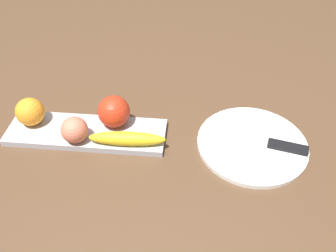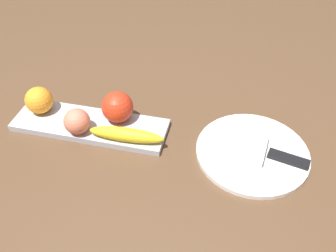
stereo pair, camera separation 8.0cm
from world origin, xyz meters
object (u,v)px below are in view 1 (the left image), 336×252
Objects in this scene: orange_near_apple at (30,112)px; knife at (281,146)px; apple at (114,112)px; banana at (127,139)px; peach at (74,130)px; dinner_plate at (252,144)px; fruit_tray at (87,132)px; folded_napkin at (239,137)px.

orange_near_apple is 0.60m from knife.
apple is 0.44× the size of banana.
orange_near_apple reaches higher than peach.
banana reaches higher than dinner_plate.
apple reaches higher than peach.
apple is at bearing -157.50° from fruit_tray.
orange_near_apple is 0.50m from folded_napkin.
peach is at bearing 15.36° from knife.
orange_near_apple reaches higher than folded_napkin.
fruit_tray is 2.15× the size of banana.
orange_near_apple is at bearing 10.07° from knife.
folded_napkin reaches higher than knife.
knife is at bearing 174.51° from apple.
knife is (-0.10, 0.01, -0.01)m from folded_napkin.
folded_napkin reaches higher than fruit_tray.
knife is at bearing 178.67° from fruit_tray.
peach is (0.08, 0.06, -0.01)m from apple.
knife is (-0.46, 0.01, 0.01)m from fruit_tray.
apple is 0.43× the size of knife.
orange_near_apple is 0.13m from peach.
peach is 0.24× the size of dinner_plate.
fruit_tray is at bearing -0.00° from folded_napkin.
peach is (0.12, -0.00, 0.01)m from banana.
orange_near_apple is at bearing -6.25° from fruit_tray.
banana is 2.61× the size of orange_near_apple.
fruit_tray is 2.12× the size of knife.
fruit_tray is 6.17× the size of peach.
apple is 0.65× the size of folded_napkin.
banana is at bearing 123.63° from apple.
peach is at bearing 69.31° from fruit_tray.
knife is (-0.39, 0.04, -0.04)m from apple.
peach is at bearing 5.16° from folded_napkin.
folded_napkin is 0.66× the size of knife.
dinner_plate is 2.16× the size of folded_napkin.
orange_near_apple reaches higher than knife.
dinner_plate is 0.06m from knife.
peach is 0.38m from folded_napkin.
dinner_plate is at bearing 180.00° from fruit_tray.
apple reaches higher than banana.
fruit_tray is at bearing 22.50° from apple.
orange_near_apple reaches higher than fruit_tray.
banana is at bearing 168.07° from orange_near_apple.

